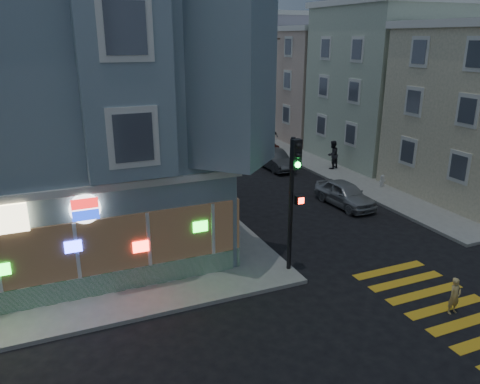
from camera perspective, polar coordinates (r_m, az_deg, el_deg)
ground at (r=15.15m, az=2.07°, el=-16.71°), size 120.00×120.00×0.00m
sidewalk_ne at (r=45.23m, az=16.44°, el=6.64°), size 24.00×42.00×0.15m
corner_building at (r=22.38m, az=-24.88°, el=9.30°), size 14.60×14.60×11.40m
row_house_b at (r=36.96m, az=19.78°, el=12.21°), size 12.00×8.60×10.50m
row_house_c at (r=44.07m, az=11.69°, el=12.75°), size 12.00×8.60×9.00m
row_house_d at (r=51.67m, az=5.97°, el=14.63°), size 12.00×8.60×10.50m
utility_pole at (r=39.42m, az=3.28°, el=12.67°), size 2.20×0.30×9.00m
street_tree_near at (r=45.02m, az=0.05°, el=12.31°), size 3.00×3.00×5.30m
street_tree_far at (r=52.44m, az=-3.46°, el=13.14°), size 3.00×3.00×5.30m
running_child at (r=17.21m, az=24.70°, el=-11.43°), size 0.47×0.32×1.27m
pedestrian_a at (r=32.39m, az=11.21°, el=4.48°), size 1.14×1.02×1.93m
pedestrian_b at (r=37.44m, az=3.91°, el=6.64°), size 1.18×0.65×1.91m
parked_car_a at (r=25.78m, az=12.68°, el=-0.23°), size 1.80×4.01×1.34m
parked_car_b at (r=32.42m, az=4.23°, el=3.97°), size 1.46×4.02×1.32m
parked_car_c at (r=37.69m, az=2.76°, el=5.94°), size 1.98×4.21×1.19m
parked_car_d at (r=44.87m, az=-1.78°, el=8.11°), size 2.49×5.12×1.40m
traffic_signal at (r=17.10m, az=6.59°, el=1.06°), size 0.59×0.58×5.18m
fire_hydrant at (r=29.28m, az=16.95°, el=1.36°), size 0.42×0.24×0.73m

